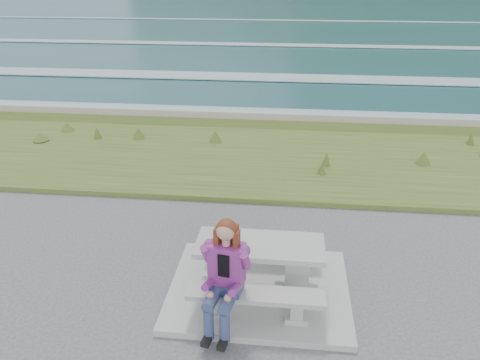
# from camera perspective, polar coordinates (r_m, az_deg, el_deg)

# --- Properties ---
(concrete_slab) EXTENTS (2.60, 2.10, 0.10)m
(concrete_slab) POSITION_cam_1_polar(r_m,az_deg,el_deg) (7.06, 2.33, -13.19)
(concrete_slab) COLOR #A2A29D
(concrete_slab) RESTS_ON ground
(picnic_table) EXTENTS (1.80, 0.75, 0.75)m
(picnic_table) POSITION_cam_1_polar(r_m,az_deg,el_deg) (6.69, 2.43, -8.93)
(picnic_table) COLOR #A2A29D
(picnic_table) RESTS_ON concrete_slab
(bench_landward) EXTENTS (1.80, 0.35, 0.45)m
(bench_landward) POSITION_cam_1_polar(r_m,az_deg,el_deg) (6.26, 1.93, -14.26)
(bench_landward) COLOR #A2A29D
(bench_landward) RESTS_ON concrete_slab
(bench_seaward) EXTENTS (1.80, 0.35, 0.45)m
(bench_seaward) POSITION_cam_1_polar(r_m,az_deg,el_deg) (7.40, 2.77, -7.41)
(bench_seaward) COLOR #A2A29D
(bench_seaward) RESTS_ON concrete_slab
(grass_verge) EXTENTS (160.00, 4.50, 0.22)m
(grass_verge) POSITION_cam_1_polar(r_m,az_deg,el_deg) (11.43, 4.10, 2.24)
(grass_verge) COLOR #355620
(grass_verge) RESTS_ON ground
(shore_drop) EXTENTS (160.00, 0.80, 2.20)m
(shore_drop) POSITION_cam_1_polar(r_m,az_deg,el_deg) (14.15, 4.61, 6.76)
(shore_drop) COLOR #645D4B
(shore_drop) RESTS_ON ground
(ocean) EXTENTS (1600.00, 1600.00, 0.09)m
(ocean) POSITION_cam_1_polar(r_m,az_deg,el_deg) (31.24, 5.62, 13.54)
(ocean) COLOR #1F5158
(ocean) RESTS_ON ground
(seated_woman) EXTENTS (0.55, 0.82, 1.49)m
(seated_woman) POSITION_cam_1_polar(r_m,az_deg,el_deg) (6.06, -2.05, -13.38)
(seated_woman) COLOR navy
(seated_woman) RESTS_ON concrete_slab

